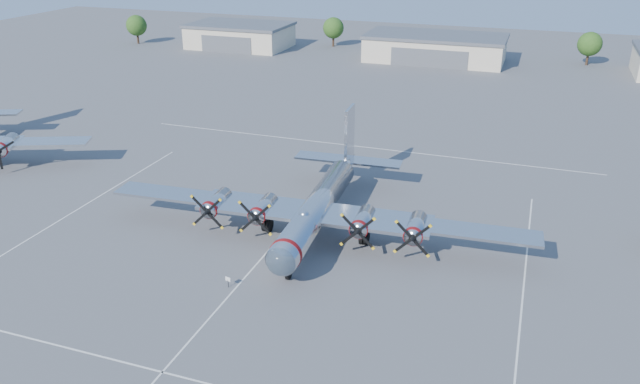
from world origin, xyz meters
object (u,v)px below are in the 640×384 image
(tree_east, at_px, (590,44))
(main_bomber_b29, at_px, (320,229))
(hangar_center, at_px, (435,48))
(tree_far_west, at_px, (136,26))
(hangar_west, at_px, (240,35))
(tree_west, at_px, (333,28))
(info_placard, at_px, (228,280))

(tree_east, bearing_deg, main_bomber_b29, -107.25)
(hangar_center, bearing_deg, tree_far_west, -176.76)
(hangar_west, distance_m, tree_east, 75.26)
(hangar_center, bearing_deg, tree_west, 162.18)
(main_bomber_b29, bearing_deg, hangar_center, 88.76)
(info_placard, bearing_deg, tree_far_west, 140.11)
(tree_east, relative_size, main_bomber_b29, 0.17)
(tree_far_west, distance_m, tree_west, 46.57)
(main_bomber_b29, xyz_separation_m, info_placard, (-3.59, -12.21, 0.67))
(tree_east, xyz_separation_m, info_placard, (-30.62, -99.27, -3.55))
(tree_far_west, xyz_separation_m, tree_west, (45.00, 12.00, 0.00))
(tree_east, height_order, main_bomber_b29, tree_east)
(tree_west, bearing_deg, tree_east, -2.08)
(hangar_west, height_order, tree_west, tree_west)
(main_bomber_b29, distance_m, info_placard, 12.74)
(hangar_center, bearing_deg, info_placard, -90.38)
(hangar_center, height_order, info_placard, hangar_center)
(tree_east, bearing_deg, tree_far_west, -174.29)
(tree_east, bearing_deg, tree_west, 177.92)
(hangar_center, height_order, tree_far_west, tree_far_west)
(hangar_west, relative_size, hangar_center, 0.79)
(main_bomber_b29, bearing_deg, hangar_west, 117.29)
(info_placard, bearing_deg, hangar_center, 101.88)
(hangar_west, xyz_separation_m, tree_far_west, (-25.00, -3.96, 1.51))
(hangar_west, bearing_deg, hangar_center, -0.00)
(hangar_center, distance_m, tree_far_west, 70.13)
(info_placard, bearing_deg, main_bomber_b29, 85.87)
(tree_west, xyz_separation_m, main_bomber_b29, (27.97, -89.07, -4.22))
(hangar_center, bearing_deg, hangar_west, 180.00)
(hangar_west, bearing_deg, main_bomber_b29, -59.37)
(hangar_center, xyz_separation_m, tree_far_west, (-70.00, -3.96, 1.51))
(tree_east, bearing_deg, hangar_center, -168.62)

